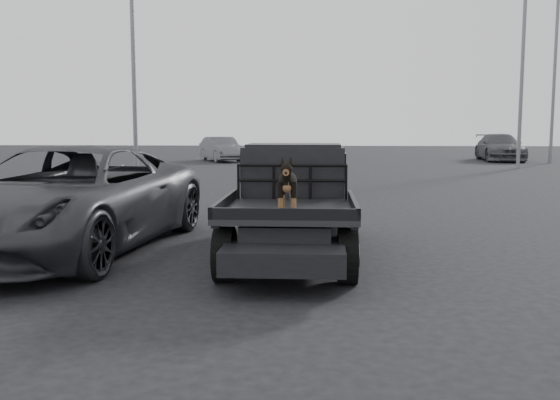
# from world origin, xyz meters

# --- Properties ---
(ground) EXTENTS (120.00, 120.00, 0.00)m
(ground) POSITION_xyz_m (0.00, 0.00, 0.00)
(ground) COLOR black
(ground) RESTS_ON ground
(flatbed_ute) EXTENTS (2.00, 5.40, 0.92)m
(flatbed_ute) POSITION_xyz_m (-0.46, 1.59, 0.46)
(flatbed_ute) COLOR black
(flatbed_ute) RESTS_ON ground
(ute_cab) EXTENTS (1.72, 1.30, 0.88)m
(ute_cab) POSITION_xyz_m (-0.46, 2.54, 1.36)
(ute_cab) COLOR black
(ute_cab) RESTS_ON flatbed_ute
(headache_rack) EXTENTS (1.80, 0.08, 0.55)m
(headache_rack) POSITION_xyz_m (-0.46, 1.79, 1.20)
(headache_rack) COLOR black
(headache_rack) RESTS_ON flatbed_ute
(dog) EXTENTS (0.32, 0.60, 0.74)m
(dog) POSITION_xyz_m (-0.45, 0.14, 1.29)
(dog) COLOR black
(dog) RESTS_ON flatbed_ute
(parked_suv) EXTENTS (3.60, 6.67, 1.78)m
(parked_suv) POSITION_xyz_m (-4.23, 1.82, 0.89)
(parked_suv) COLOR #323237
(parked_suv) RESTS_ON ground
(distant_car_a) EXTENTS (3.39, 4.69, 1.47)m
(distant_car_a) POSITION_xyz_m (-5.92, 29.02, 0.74)
(distant_car_a) COLOR #56555B
(distant_car_a) RESTS_ON ground
(distant_car_b) EXTENTS (2.68, 5.80, 1.64)m
(distant_car_b) POSITION_xyz_m (11.03, 30.71, 0.82)
(distant_car_b) COLOR #49494E
(distant_car_b) RESTS_ON ground
(floodlight_mid) EXTENTS (1.08, 0.28, 11.90)m
(floodlight_mid) POSITION_xyz_m (9.86, 23.35, 6.54)
(floodlight_mid) COLOR slate
(floodlight_mid) RESTS_ON ground
(floodlight_far) EXTENTS (1.08, 0.28, 15.19)m
(floodlight_far) POSITION_xyz_m (13.24, 28.42, 8.20)
(floodlight_far) COLOR slate
(floodlight_far) RESTS_ON ground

